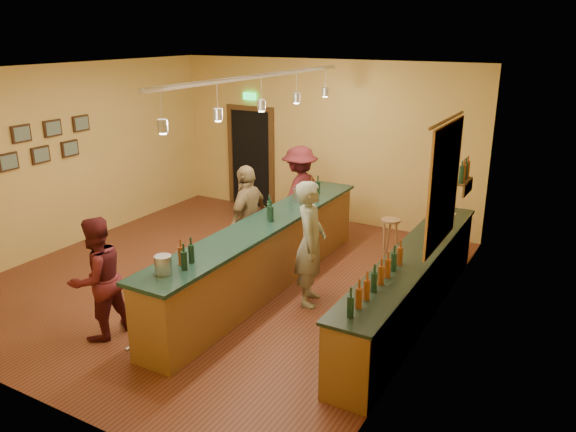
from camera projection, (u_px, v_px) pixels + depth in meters
The scene contains 18 objects.
floor at pixel (223, 277), 8.88m from camera, with size 7.00×7.00×0.00m, color #542518.
ceiling at pixel (215, 69), 7.87m from camera, with size 6.50×7.00×0.02m, color silver.
wall_back at pixel (323, 141), 11.27m from camera, with size 6.50×0.02×3.20m, color gold.
wall_front at pixel (8, 259), 5.49m from camera, with size 6.50×0.02×3.20m, color gold.
wall_left at pixel (70, 157), 9.89m from camera, with size 0.02×7.00×3.20m, color gold.
wall_right at pixel (435, 213), 6.86m from camera, with size 0.02×7.00×3.20m, color gold.
doorway at pixel (251, 156), 12.19m from camera, with size 1.15×0.09×2.48m.
tapestry at pixel (444, 185), 7.12m from camera, with size 0.03×1.40×1.60m, color #9A311E.
bottle_shelf at pixel (465, 174), 8.45m from camera, with size 0.17×0.55×0.54m.
picture_grid at pixel (31, 145), 9.14m from camera, with size 0.06×2.20×0.70m, color #382111, non-canonical shape.
back_counter at pixel (411, 285), 7.49m from camera, with size 0.60×4.55×1.27m.
tasting_bar at pixel (263, 251), 8.34m from camera, with size 0.73×5.10×1.38m.
pendant_track at pixel (261, 88), 7.59m from camera, with size 0.11×4.60×0.50m.
bartender at pixel (310, 243), 7.81m from camera, with size 0.66×0.43×1.80m, color gray.
customer_a at pixel (97, 279), 6.96m from camera, with size 0.77×0.60×1.59m, color #59191E.
customer_b at pixel (248, 219), 8.87m from camera, with size 1.03×0.43×1.76m, color #997A51.
customer_c at pixel (300, 193), 10.28m from camera, with size 1.13×0.65×1.75m, color #59191E.
bar_stool at pixel (390, 227), 9.57m from camera, with size 0.33×0.33×0.67m.
Camera 1 is at (4.88, -6.57, 3.73)m, focal length 35.00 mm.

